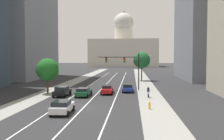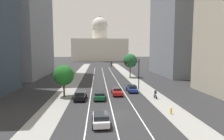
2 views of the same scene
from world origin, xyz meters
name	(u,v)px [view 1 (image 1 of 2)]	position (x,y,z in m)	size (l,w,h in m)	color
ground_plane	(111,79)	(0.00, 40.00, 0.00)	(400.00, 400.00, 0.00)	#2B2B2D
sidewalk_left	(77,80)	(-8.90, 35.00, 0.01)	(3.93, 130.00, 0.01)	gray
sidewalk_right	(143,81)	(8.90, 35.00, 0.01)	(3.93, 130.00, 0.01)	gray
lane_stripe_left	(90,85)	(-3.47, 25.00, 0.01)	(0.16, 90.00, 0.01)	white
lane_stripe_center	(106,85)	(0.00, 25.00, 0.01)	(0.16, 90.00, 0.01)	white
lane_stripe_right	(121,85)	(3.47, 25.00, 0.01)	(0.16, 90.00, 0.01)	white
capitol_building	(124,49)	(0.00, 139.36, 11.90)	(45.52, 25.36, 37.62)	beige
car_blue	(128,88)	(5.21, 14.25, 0.75)	(2.06, 4.40, 1.43)	#1E389E
car_green	(84,92)	(-1.74, 8.59, 0.75)	(2.17, 4.66, 1.40)	#14512D
car_white	(62,107)	(-1.73, -3.46, 0.79)	(2.18, 4.31, 1.48)	silver
car_black	(62,91)	(-5.20, 8.46, 0.82)	(2.15, 4.49, 1.57)	black
car_red	(107,89)	(1.73, 11.86, 0.78)	(2.01, 4.75, 1.46)	red
traffic_signal_mast	(126,64)	(4.83, 16.88, 4.91)	(7.86, 0.39, 7.01)	black
fire_hydrant	(150,105)	(8.11, -0.29, 0.46)	(0.26, 0.35, 0.91)	yellow
cyclist	(148,92)	(8.51, 8.33, 0.85)	(0.37, 1.70, 1.72)	black
street_tree_mid_right	(142,60)	(8.53, 35.90, 5.49)	(4.47, 4.47, 7.74)	#51381E
street_tree_near_left	(47,70)	(-8.53, 11.15, 4.13)	(3.88, 3.88, 6.08)	#51381E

